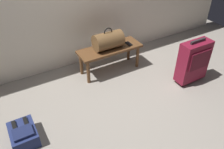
{
  "coord_description": "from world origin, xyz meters",
  "views": [
    {
      "loc": [
        -1.25,
        -1.6,
        2.14
      ],
      "look_at": [
        0.04,
        0.65,
        0.25
      ],
      "focal_mm": 36.65,
      "sensor_mm": 36.0,
      "label": 1
    }
  ],
  "objects_px": {
    "duffel_bag_brown": "(108,40)",
    "suitcase_upright_burgundy": "(193,61)",
    "bench": "(110,51)",
    "backpack_navy": "(24,134)",
    "cell_phone": "(129,44)"
  },
  "relations": [
    {
      "from": "bench",
      "to": "backpack_navy",
      "type": "xyz_separation_m",
      "value": [
        -1.53,
        -0.74,
        -0.25
      ]
    },
    {
      "from": "suitcase_upright_burgundy",
      "to": "backpack_navy",
      "type": "relative_size",
      "value": 1.84
    },
    {
      "from": "cell_phone",
      "to": "duffel_bag_brown",
      "type": "bearing_deg",
      "value": 173.21
    },
    {
      "from": "suitcase_upright_burgundy",
      "to": "duffel_bag_brown",
      "type": "bearing_deg",
      "value": 137.42
    },
    {
      "from": "duffel_bag_brown",
      "to": "cell_phone",
      "type": "relative_size",
      "value": 3.06
    },
    {
      "from": "duffel_bag_brown",
      "to": "cell_phone",
      "type": "distance_m",
      "value": 0.37
    },
    {
      "from": "duffel_bag_brown",
      "to": "backpack_navy",
      "type": "relative_size",
      "value": 1.16
    },
    {
      "from": "bench",
      "to": "suitcase_upright_burgundy",
      "type": "xyz_separation_m",
      "value": [
        0.9,
        -0.86,
        0.01
      ]
    },
    {
      "from": "bench",
      "to": "duffel_bag_brown",
      "type": "relative_size",
      "value": 2.27
    },
    {
      "from": "bench",
      "to": "suitcase_upright_burgundy",
      "type": "distance_m",
      "value": 1.24
    },
    {
      "from": "bench",
      "to": "backpack_navy",
      "type": "distance_m",
      "value": 1.71
    },
    {
      "from": "duffel_bag_brown",
      "to": "bench",
      "type": "bearing_deg",
      "value": 0.0
    },
    {
      "from": "suitcase_upright_burgundy",
      "to": "backpack_navy",
      "type": "xyz_separation_m",
      "value": [
        -2.43,
        0.12,
        -0.26
      ]
    },
    {
      "from": "duffel_bag_brown",
      "to": "suitcase_upright_burgundy",
      "type": "distance_m",
      "value": 1.28
    },
    {
      "from": "bench",
      "to": "duffel_bag_brown",
      "type": "xyz_separation_m",
      "value": [
        -0.03,
        -0.0,
        0.2
      ]
    }
  ]
}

